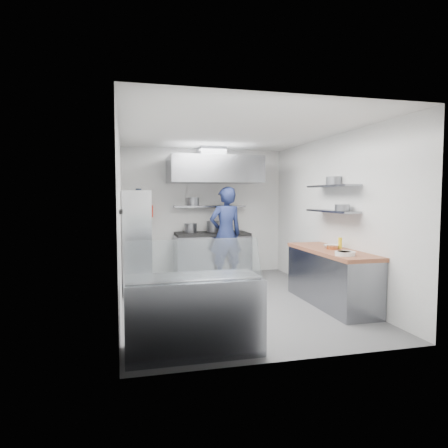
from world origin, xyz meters
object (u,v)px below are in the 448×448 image
object	(u,v)px
chef	(226,234)
gas_range	(212,256)
wire_rack	(137,241)
display_case	(193,315)

from	to	relation	value
chef	gas_range	bearing A→B (deg)	-80.78
gas_range	wire_rack	distance (m)	1.99
gas_range	wire_rack	size ratio (longest dim) A/B	0.86
chef	display_case	xyz separation A→B (m)	(-1.28, -3.59, -0.55)
gas_range	chef	world-z (taller)	chef
chef	wire_rack	xyz separation A→B (m)	(-1.81, -0.52, -0.05)
chef	wire_rack	distance (m)	1.89
gas_range	display_case	world-z (taller)	gas_range
gas_range	display_case	size ratio (longest dim) A/B	1.07
gas_range	wire_rack	xyz separation A→B (m)	(-1.63, -1.03, 0.48)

